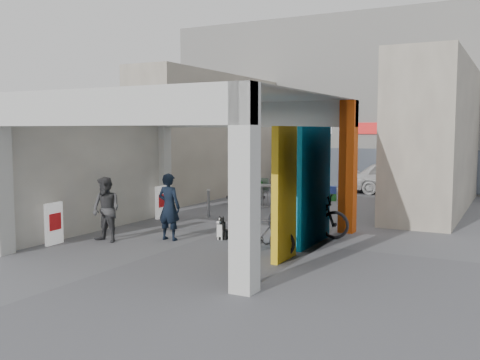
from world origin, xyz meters
The scene contains 21 objects.
ground centered at (0.00, 0.00, 0.00)m, with size 90.00×90.00×0.00m, color #5A5A5F.
arcade_canopy centered at (0.54, -0.82, 2.30)m, with size 6.40×6.45×6.40m.
far_building centered at (0.00, 13.99, 3.99)m, with size 18.00×4.08×8.00m.
plaza_bldg_left centered at (-4.50, 7.50, 2.50)m, with size 2.00×9.00×5.00m, color #BFB49E.
plaza_bldg_right centered at (4.50, 7.50, 2.50)m, with size 2.00×9.00×5.00m, color #BFB49E.
bollard_left centered at (-1.56, 2.42, 0.43)m, with size 0.09×0.09×0.85m, color gray.
bollard_center centered at (0.03, 2.58, 0.49)m, with size 0.09×0.09×0.98m, color gray.
bollard_right centered at (1.58, 2.44, 0.42)m, with size 0.09×0.09×0.84m, color gray.
advert_board_near centered at (-2.75, -2.74, 0.51)m, with size 0.14×0.56×1.00m.
advert_board_far centered at (-2.75, 1.56, 0.51)m, with size 0.12×0.55×1.00m.
cafe_set centered at (-1.15, 5.49, 0.34)m, with size 1.57×1.27×0.95m.
produce_stand centered at (-1.83, 5.51, 0.33)m, with size 1.26×0.68×0.83m.
crate_stack centered at (0.59, 7.99, 0.28)m, with size 0.52×0.45×0.56m.
border_collie centered at (0.51, -0.38, 0.24)m, with size 0.22×0.43×0.60m.
man_with_dog centered at (-0.61, -1.05, 0.83)m, with size 0.61×0.40×1.66m, color black.
man_back_turned centered at (-1.83, -1.95, 0.80)m, with size 0.77×0.60×1.59m, color #3D3D3F.
man_elderly centered at (2.26, 0.66, 0.74)m, with size 0.72×0.47×1.47m, color #6285BF.
man_crates centered at (-0.28, 7.93, 0.81)m, with size 0.95×0.39×1.62m, color black.
bicycle_front centered at (2.30, 0.89, 0.55)m, with size 0.73×2.09×1.10m, color black.
bicycle_rear centered at (2.09, -1.39, 0.47)m, with size 0.44×1.57×0.94m, color black.
white_van centered at (2.46, 11.35, 0.70)m, with size 1.66×4.12×1.41m, color silver.
Camera 1 is at (7.00, -11.80, 2.72)m, focal length 40.00 mm.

